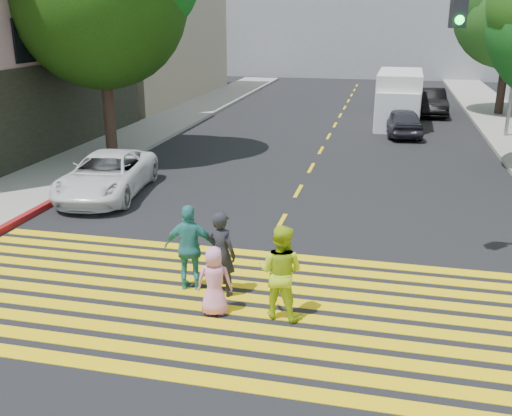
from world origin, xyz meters
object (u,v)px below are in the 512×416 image
(dark_car_near, at_px, (402,122))
(pedestrian_woman, at_px, (280,272))
(silver_car, at_px, (404,95))
(pedestrian_extra, at_px, (190,248))
(white_van, at_px, (398,100))
(white_sedan, at_px, (107,175))
(pedestrian_child, at_px, (214,281))
(pedestrian_man, at_px, (222,254))
(dark_car_parked, at_px, (430,102))

(dark_car_near, bearing_deg, pedestrian_woman, 74.48)
(dark_car_near, relative_size, silver_car, 0.88)
(pedestrian_extra, bearing_deg, white_van, -111.79)
(white_sedan, xyz_separation_m, silver_car, (9.23, 21.79, -0.02))
(pedestrian_woman, height_order, pedestrian_child, pedestrian_woman)
(pedestrian_man, bearing_deg, pedestrian_woman, 175.43)
(pedestrian_man, height_order, dark_car_parked, pedestrian_man)
(white_van, bearing_deg, dark_car_parked, 65.79)
(pedestrian_man, distance_m, silver_car, 27.69)
(pedestrian_extra, height_order, dark_car_parked, pedestrian_extra)
(pedestrian_woman, height_order, dark_car_parked, pedestrian_woman)
(pedestrian_man, height_order, dark_car_near, pedestrian_man)
(pedestrian_child, height_order, dark_car_near, pedestrian_child)
(dark_car_near, bearing_deg, pedestrian_man, 70.06)
(pedestrian_child, bearing_deg, white_sedan, -60.98)
(silver_car, bearing_deg, pedestrian_woman, 91.78)
(pedestrian_child, xyz_separation_m, dark_car_near, (3.58, 18.14, -0.02))
(pedestrian_man, distance_m, white_sedan, 7.78)
(pedestrian_man, bearing_deg, silver_car, -77.36)
(pedestrian_extra, height_order, silver_car, pedestrian_extra)
(dark_car_near, distance_m, silver_car, 10.07)
(pedestrian_child, height_order, pedestrian_extra, pedestrian_extra)
(pedestrian_child, relative_size, silver_car, 0.31)
(dark_car_near, relative_size, white_van, 0.67)
(pedestrian_child, distance_m, pedestrian_extra, 1.19)
(white_sedan, distance_m, dark_car_near, 14.79)
(dark_car_parked, bearing_deg, pedestrian_woman, -102.56)
(silver_car, bearing_deg, dark_car_near, 95.87)
(pedestrian_extra, bearing_deg, silver_car, -109.57)
(pedestrian_woman, bearing_deg, pedestrian_child, 19.96)
(pedestrian_woman, bearing_deg, white_van, -84.60)
(pedestrian_woman, height_order, silver_car, pedestrian_woman)
(dark_car_parked, height_order, white_van, white_van)
(white_sedan, bearing_deg, dark_car_parked, 52.38)
(pedestrian_extra, distance_m, dark_car_near, 17.80)
(pedestrian_man, relative_size, white_sedan, 0.37)
(silver_car, distance_m, dark_car_parked, 3.83)
(white_sedan, height_order, dark_car_parked, dark_car_parked)
(pedestrian_woman, xyz_separation_m, dark_car_parked, (3.96, 24.45, -0.17))
(pedestrian_man, relative_size, silver_car, 0.40)
(white_sedan, relative_size, dark_car_near, 1.23)
(pedestrian_extra, distance_m, white_van, 20.45)
(pedestrian_extra, bearing_deg, pedestrian_child, 121.10)
(pedestrian_man, distance_m, dark_car_near, 17.73)
(white_sedan, bearing_deg, silver_car, 59.64)
(pedestrian_extra, relative_size, silver_car, 0.41)
(pedestrian_man, xyz_separation_m, white_sedan, (-5.36, 5.63, -0.22))
(pedestrian_extra, xyz_separation_m, white_sedan, (-4.68, 5.55, -0.25))
(pedestrian_woman, distance_m, dark_car_near, 18.11)
(pedestrian_extra, bearing_deg, dark_car_parked, -114.13)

